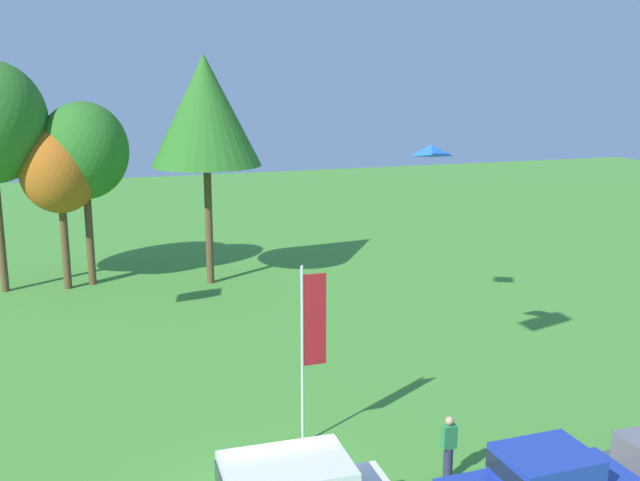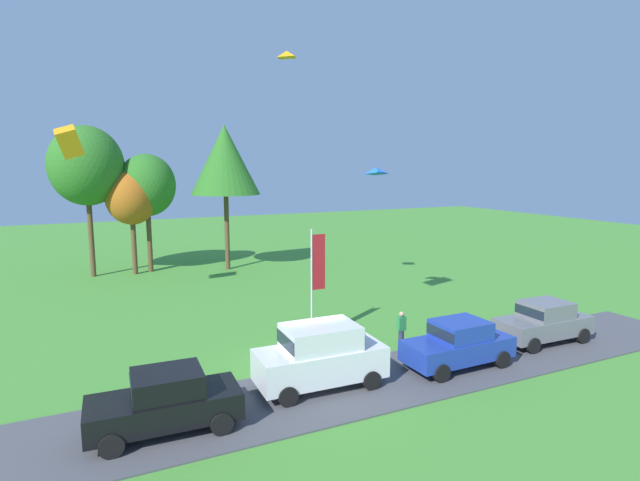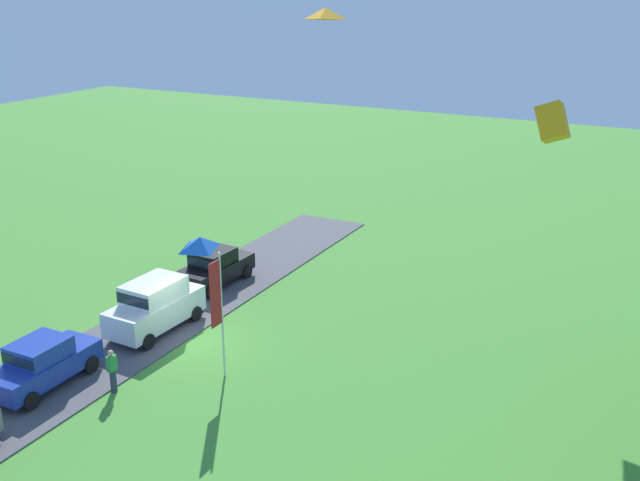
{
  "view_description": "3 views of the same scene",
  "coord_description": "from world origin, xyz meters",
  "px_view_note": "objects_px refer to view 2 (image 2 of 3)",
  "views": [
    {
      "loc": [
        -3.91,
        -15.03,
        10.01
      ],
      "look_at": [
        2.94,
        5.24,
        5.22
      ],
      "focal_mm": 42.0,
      "sensor_mm": 36.0,
      "label": 1
    },
    {
      "loc": [
        -7.38,
        -17.02,
        7.89
      ],
      "look_at": [
        2.42,
        3.7,
        4.44
      ],
      "focal_mm": 28.0,
      "sensor_mm": 36.0,
      "label": 2
    },
    {
      "loc": [
        22.64,
        18.27,
        14.46
      ],
      "look_at": [
        0.6,
        6.67,
        5.78
      ],
      "focal_mm": 42.0,
      "sensor_mm": 36.0,
      "label": 3
    }
  ],
  "objects_px": {
    "car_sedan_mid_row": "(459,342)",
    "kite_diamond_low_drifter": "(287,54)",
    "car_suv_near_entrance": "(320,354)",
    "tree_right_of_center": "(131,198)",
    "car_sedan_far_end": "(544,320)",
    "tree_far_right": "(147,186)",
    "person_beside_suv": "(401,330)",
    "car_sedan_by_flagpole": "(166,400)",
    "kite_box_near_flag": "(69,142)",
    "tree_lone_near": "(86,166)",
    "tree_left_of_center": "(225,160)",
    "kite_diamond_mid_center": "(376,171)",
    "flag_banner": "(316,270)"
  },
  "relations": [
    {
      "from": "tree_right_of_center",
      "to": "car_sedan_mid_row",
      "type": "bearing_deg",
      "value": -67.49
    },
    {
      "from": "tree_lone_near",
      "to": "car_sedan_by_flagpole",
      "type": "bearing_deg",
      "value": -86.39
    },
    {
      "from": "kite_diamond_mid_center",
      "to": "kite_box_near_flag",
      "type": "distance_m",
      "value": 16.29
    },
    {
      "from": "tree_lone_near",
      "to": "flag_banner",
      "type": "height_order",
      "value": "tree_lone_near"
    },
    {
      "from": "person_beside_suv",
      "to": "car_sedan_far_end",
      "type": "bearing_deg",
      "value": -17.75
    },
    {
      "from": "car_sedan_by_flagpole",
      "to": "person_beside_suv",
      "type": "height_order",
      "value": "car_sedan_by_flagpole"
    },
    {
      "from": "tree_right_of_center",
      "to": "tree_far_right",
      "type": "distance_m",
      "value": 1.46
    },
    {
      "from": "tree_right_of_center",
      "to": "tree_left_of_center",
      "type": "bearing_deg",
      "value": -10.42
    },
    {
      "from": "car_suv_near_entrance",
      "to": "kite_diamond_mid_center",
      "type": "xyz_separation_m",
      "value": [
        7.19,
        8.12,
        6.33
      ]
    },
    {
      "from": "car_sedan_far_end",
      "to": "tree_left_of_center",
      "type": "distance_m",
      "value": 24.65
    },
    {
      "from": "tree_lone_near",
      "to": "flag_banner",
      "type": "bearing_deg",
      "value": -64.09
    },
    {
      "from": "kite_diamond_low_drifter",
      "to": "kite_box_near_flag",
      "type": "bearing_deg",
      "value": 155.11
    },
    {
      "from": "person_beside_suv",
      "to": "kite_box_near_flag",
      "type": "height_order",
      "value": "kite_box_near_flag"
    },
    {
      "from": "flag_banner",
      "to": "tree_right_of_center",
      "type": "bearing_deg",
      "value": 108.95
    },
    {
      "from": "car_sedan_by_flagpole",
      "to": "tree_lone_near",
      "type": "relative_size",
      "value": 0.42
    },
    {
      "from": "car_sedan_mid_row",
      "to": "tree_far_right",
      "type": "height_order",
      "value": "tree_far_right"
    },
    {
      "from": "tree_far_right",
      "to": "tree_right_of_center",
      "type": "bearing_deg",
      "value": -160.67
    },
    {
      "from": "kite_diamond_low_drifter",
      "to": "tree_left_of_center",
      "type": "bearing_deg",
      "value": 90.8
    },
    {
      "from": "flag_banner",
      "to": "tree_left_of_center",
      "type": "bearing_deg",
      "value": 88.77
    },
    {
      "from": "tree_lone_near",
      "to": "tree_far_right",
      "type": "height_order",
      "value": "tree_lone_near"
    },
    {
      "from": "car_sedan_far_end",
      "to": "person_beside_suv",
      "type": "height_order",
      "value": "car_sedan_far_end"
    },
    {
      "from": "car_sedan_by_flagpole",
      "to": "tree_lone_near",
      "type": "distance_m",
      "value": 25.24
    },
    {
      "from": "car_sedan_mid_row",
      "to": "kite_diamond_low_drifter",
      "type": "distance_m",
      "value": 16.47
    },
    {
      "from": "car_sedan_mid_row",
      "to": "tree_left_of_center",
      "type": "height_order",
      "value": "tree_left_of_center"
    },
    {
      "from": "car_sedan_far_end",
      "to": "kite_box_near_flag",
      "type": "height_order",
      "value": "kite_box_near_flag"
    },
    {
      "from": "tree_far_right",
      "to": "kite_diamond_low_drifter",
      "type": "distance_m",
      "value": 16.55
    },
    {
      "from": "car_sedan_by_flagpole",
      "to": "person_beside_suv",
      "type": "bearing_deg",
      "value": 14.59
    },
    {
      "from": "car_sedan_far_end",
      "to": "kite_diamond_low_drifter",
      "type": "relative_size",
      "value": 4.83
    },
    {
      "from": "tree_left_of_center",
      "to": "kite_diamond_mid_center",
      "type": "distance_m",
      "value": 14.54
    },
    {
      "from": "person_beside_suv",
      "to": "kite_diamond_low_drifter",
      "type": "relative_size",
      "value": 1.86
    },
    {
      "from": "car_sedan_by_flagpole",
      "to": "kite_box_near_flag",
      "type": "xyz_separation_m",
      "value": [
        -2.33,
        15.18,
        8.08
      ]
    },
    {
      "from": "person_beside_suv",
      "to": "tree_left_of_center",
      "type": "distance_m",
      "value": 21.4
    },
    {
      "from": "tree_lone_near",
      "to": "tree_right_of_center",
      "type": "xyz_separation_m",
      "value": [
        2.8,
        -0.44,
        -2.24
      ]
    },
    {
      "from": "tree_lone_near",
      "to": "kite_box_near_flag",
      "type": "xyz_separation_m",
      "value": [
        -0.8,
        -9.07,
        1.26
      ]
    },
    {
      "from": "tree_right_of_center",
      "to": "kite_diamond_mid_center",
      "type": "bearing_deg",
      "value": -52.83
    },
    {
      "from": "car_sedan_far_end",
      "to": "flag_banner",
      "type": "relative_size",
      "value": 0.87
    },
    {
      "from": "car_sedan_mid_row",
      "to": "flag_banner",
      "type": "distance_m",
      "value": 6.94
    },
    {
      "from": "tree_left_of_center",
      "to": "flag_banner",
      "type": "relative_size",
      "value": 2.15
    },
    {
      "from": "car_suv_near_entrance",
      "to": "car_sedan_mid_row",
      "type": "bearing_deg",
      "value": -6.54
    },
    {
      "from": "car_sedan_far_end",
      "to": "tree_lone_near",
      "type": "distance_m",
      "value": 30.44
    },
    {
      "from": "car_sedan_mid_row",
      "to": "tree_right_of_center",
      "type": "height_order",
      "value": "tree_right_of_center"
    },
    {
      "from": "car_sedan_mid_row",
      "to": "car_sedan_far_end",
      "type": "bearing_deg",
      "value": 5.97
    },
    {
      "from": "car_sedan_far_end",
      "to": "tree_far_right",
      "type": "xyz_separation_m",
      "value": [
        -14.03,
        23.56,
        5.4
      ]
    },
    {
      "from": "car_sedan_mid_row",
      "to": "person_beside_suv",
      "type": "bearing_deg",
      "value": 109.84
    },
    {
      "from": "kite_diamond_low_drifter",
      "to": "car_sedan_far_end",
      "type": "bearing_deg",
      "value": -49.2
    },
    {
      "from": "kite_diamond_low_drifter",
      "to": "kite_diamond_mid_center",
      "type": "xyz_separation_m",
      "value": [
        4.55,
        -1.51,
        -5.92
      ]
    },
    {
      "from": "flag_banner",
      "to": "kite_diamond_low_drifter",
      "type": "height_order",
      "value": "kite_diamond_low_drifter"
    },
    {
      "from": "car_sedan_mid_row",
      "to": "tree_right_of_center",
      "type": "bearing_deg",
      "value": 112.51
    },
    {
      "from": "tree_left_of_center",
      "to": "person_beside_suv",
      "type": "bearing_deg",
      "value": -83.44
    },
    {
      "from": "tree_right_of_center",
      "to": "kite_box_near_flag",
      "type": "height_order",
      "value": "kite_box_near_flag"
    }
  ]
}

